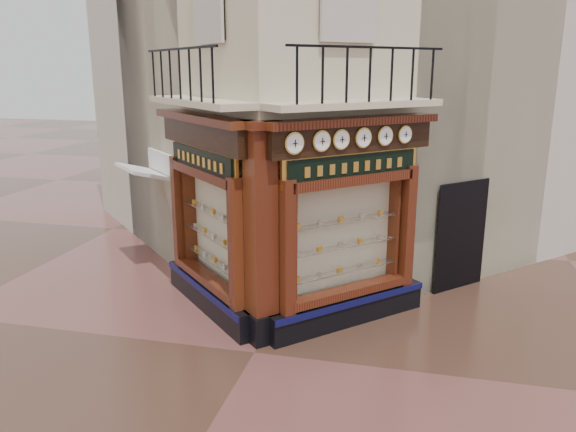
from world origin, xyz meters
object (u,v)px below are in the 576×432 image
(clock_b, at_px, (321,141))
(clock_f, at_px, (405,134))
(clock_a, at_px, (294,143))
(clock_e, at_px, (385,136))
(signboard_right, at_px, (354,166))
(awning, at_px, (149,266))
(clock_d, at_px, (363,138))
(signboard_left, at_px, (202,160))
(clock_c, at_px, (341,140))
(corner_pilaster, at_px, (261,238))

(clock_b, xyz_separation_m, clock_f, (1.34, 1.34, -0.00))
(clock_a, bearing_deg, clock_e, 0.00)
(clock_f, xyz_separation_m, signboard_right, (-0.85, -0.70, -0.52))
(clock_f, relative_size, awning, 0.21)
(clock_b, relative_size, clock_d, 1.00)
(clock_e, distance_m, signboard_right, 0.81)
(signboard_left, bearing_deg, clock_e, -129.07)
(clock_c, relative_size, clock_f, 1.07)
(clock_f, bearing_deg, clock_c, 180.00)
(clock_f, distance_m, signboard_left, 3.88)
(corner_pilaster, height_order, clock_b, corner_pilaster)
(clock_c, bearing_deg, corner_pilaster, 162.68)
(clock_c, distance_m, signboard_right, 0.65)
(clock_b, height_order, clock_d, same)
(awning, relative_size, signboard_left, 0.73)
(clock_b, bearing_deg, clock_c, 0.00)
(clock_e, xyz_separation_m, signboard_right, (-0.51, -0.36, -0.52))
(clock_e, bearing_deg, signboard_left, 140.93)
(corner_pilaster, height_order, clock_f, corner_pilaster)
(clock_d, height_order, clock_e, clock_d)
(clock_b, height_order, clock_e, clock_b)
(clock_c, xyz_separation_m, clock_e, (0.70, 0.70, -0.00))
(corner_pilaster, bearing_deg, clock_d, -12.94)
(clock_c, bearing_deg, clock_f, -0.00)
(clock_b, distance_m, signboard_right, 0.95)
(clock_c, bearing_deg, clock_e, 0.00)
(awning, xyz_separation_m, signboard_right, (5.34, -2.16, 3.10))
(awning, bearing_deg, clock_d, -156.46)
(clock_b, xyz_separation_m, awning, (-4.86, 2.80, -3.62))
(clock_a, xyz_separation_m, clock_b, (0.39, 0.39, 0.00))
(clock_a, bearing_deg, clock_b, -0.00)
(corner_pilaster, xyz_separation_m, clock_b, (0.98, 0.38, 1.67))
(clock_b, height_order, clock_c, clock_b)
(clock_b, height_order, signboard_left, clock_b)
(corner_pilaster, height_order, clock_d, corner_pilaster)
(clock_c, bearing_deg, clock_b, -180.00)
(clock_f, bearing_deg, clock_d, 180.00)
(clock_a, relative_size, clock_d, 1.03)
(clock_e, relative_size, awning, 0.23)
(corner_pilaster, xyz_separation_m, clock_e, (1.97, 1.37, 1.67))
(corner_pilaster, relative_size, clock_e, 11.12)
(clock_e, height_order, signboard_right, clock_e)
(corner_pilaster, distance_m, signboard_right, 2.12)
(clock_a, bearing_deg, signboard_right, 4.72)
(clock_d, height_order, clock_f, clock_d)
(clock_d, height_order, signboard_left, clock_d)
(clock_d, distance_m, clock_e, 0.51)
(signboard_right, bearing_deg, clock_a, -175.28)
(clock_a, bearing_deg, awning, 99.56)
(clock_d, height_order, awning, clock_d)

